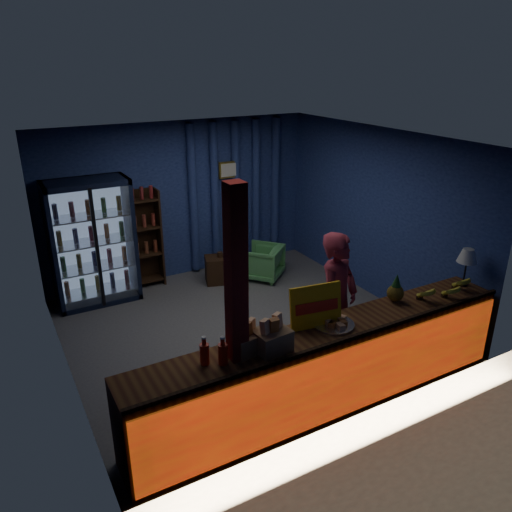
{
  "coord_description": "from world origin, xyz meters",
  "views": [
    {
      "loc": [
        -2.81,
        -5.41,
        3.53
      ],
      "look_at": [
        0.09,
        -0.2,
        1.14
      ],
      "focal_mm": 35.0,
      "sensor_mm": 36.0,
      "label": 1
    }
  ],
  "objects": [
    {
      "name": "support_post",
      "position": [
        -1.05,
        -1.9,
        1.3
      ],
      "size": [
        0.16,
        0.16,
        2.6
      ],
      "primitive_type": "cube",
      "color": "maroon",
      "rests_on": "ground"
    },
    {
      "name": "snack_box_left",
      "position": [
        -0.71,
        -1.95,
        1.07
      ],
      "size": [
        0.35,
        0.3,
        0.35
      ],
      "color": "#986A49",
      "rests_on": "counter"
    },
    {
      "name": "banana_bunches",
      "position": [
        1.6,
        -1.94,
        1.04
      ],
      "size": [
        0.84,
        0.31,
        0.18
      ],
      "color": "yellow",
      "rests_on": "counter"
    },
    {
      "name": "pineapple",
      "position": [
        1.02,
        -1.77,
        1.09
      ],
      "size": [
        0.19,
        0.19,
        0.33
      ],
      "color": "olive",
      "rests_on": "counter"
    },
    {
      "name": "side_table",
      "position": [
        0.39,
        1.55,
        0.22
      ],
      "size": [
        0.57,
        0.49,
        0.53
      ],
      "color": "#321E0F",
      "rests_on": "ground"
    },
    {
      "name": "curtain_folds",
      "position": [
        1.0,
        2.14,
        1.3
      ],
      "size": [
        1.74,
        0.14,
        2.5
      ],
      "color": "navy",
      "rests_on": "room_walls"
    },
    {
      "name": "snack_box_centre",
      "position": [
        -0.93,
        -1.85,
        1.06
      ],
      "size": [
        0.33,
        0.29,
        0.31
      ],
      "color": "#986A49",
      "rests_on": "counter"
    },
    {
      "name": "soda_bottles",
      "position": [
        -1.21,
        -1.88,
        1.06
      ],
      "size": [
        0.37,
        0.17,
        0.28
      ],
      "color": "red",
      "rests_on": "counter"
    },
    {
      "name": "framed_picture",
      "position": [
        0.85,
        2.1,
        1.75
      ],
      "size": [
        0.36,
        0.04,
        0.28
      ],
      "color": "gold",
      "rests_on": "room_walls"
    },
    {
      "name": "bottle_shelf",
      "position": [
        -0.7,
        2.06,
        0.79
      ],
      "size": [
        0.5,
        0.28,
        1.6
      ],
      "color": "#321E0F",
      "rests_on": "ground"
    },
    {
      "name": "ground",
      "position": [
        0.0,
        0.0,
        0.0
      ],
      "size": [
        4.6,
        4.6,
        0.0
      ],
      "primitive_type": "plane",
      "color": "#515154",
      "rests_on": "ground"
    },
    {
      "name": "green_chair",
      "position": [
        1.09,
        1.35,
        0.29
      ],
      "size": [
        0.87,
        0.88,
        0.57
      ],
      "primitive_type": "imported",
      "rotation": [
        0.0,
        0.0,
        3.85
      ],
      "color": "#50A154",
      "rests_on": "ground"
    },
    {
      "name": "room_walls",
      "position": [
        0.0,
        0.0,
        1.57
      ],
      "size": [
        4.6,
        4.6,
        4.6
      ],
      "color": "navy",
      "rests_on": "ground"
    },
    {
      "name": "pastry_tray",
      "position": [
        0.08,
        -1.86,
        0.97
      ],
      "size": [
        0.44,
        0.44,
        0.07
      ],
      "color": "silver",
      "rests_on": "counter"
    },
    {
      "name": "shopkeeper",
      "position": [
        0.52,
        -1.37,
        0.87
      ],
      "size": [
        0.75,
        0.64,
        1.73
      ],
      "primitive_type": "imported",
      "rotation": [
        0.0,
        0.0,
        0.43
      ],
      "color": "maroon",
      "rests_on": "ground"
    },
    {
      "name": "counter",
      "position": [
        0.0,
        -1.91,
        0.48
      ],
      "size": [
        4.4,
        0.57,
        0.99
      ],
      "color": "brown",
      "rests_on": "ground"
    },
    {
      "name": "yellow_sign",
      "position": [
        -0.09,
        -1.77,
        1.17
      ],
      "size": [
        0.57,
        0.2,
        0.45
      ],
      "color": "#E4A50C",
      "rests_on": "counter"
    },
    {
      "name": "table_lamp",
      "position": [
        2.05,
        -1.85,
        1.32
      ],
      "size": [
        0.24,
        0.24,
        0.47
      ],
      "color": "black",
      "rests_on": "counter"
    },
    {
      "name": "beverage_cooler",
      "position": [
        -1.55,
        1.92,
        0.93
      ],
      "size": [
        1.2,
        0.62,
        1.9
      ],
      "color": "black",
      "rests_on": "ground"
    }
  ]
}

